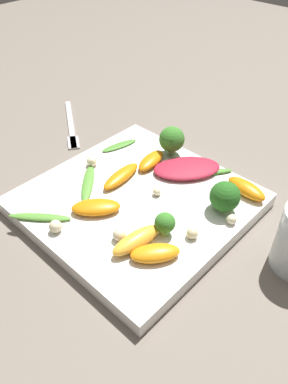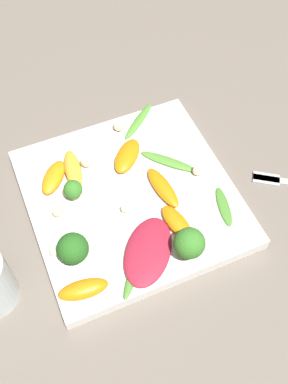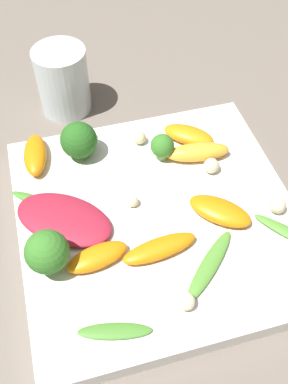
{
  "view_description": "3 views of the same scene",
  "coord_description": "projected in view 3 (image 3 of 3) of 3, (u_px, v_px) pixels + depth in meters",
  "views": [
    {
      "loc": [
        -0.3,
        -0.3,
        0.39
      ],
      "look_at": [
        0.0,
        -0.01,
        0.04
      ],
      "focal_mm": 35.0,
      "sensor_mm": 36.0,
      "label": 1
    },
    {
      "loc": [
        0.34,
        -0.13,
        0.58
      ],
      "look_at": [
        0.01,
        0.02,
        0.03
      ],
      "focal_mm": 42.0,
      "sensor_mm": 36.0,
      "label": 2
    },
    {
      "loc": [
        0.09,
        0.27,
        0.42
      ],
      "look_at": [
        0.01,
        -0.02,
        0.04
      ],
      "focal_mm": 42.0,
      "sensor_mm": 36.0,
      "label": 3
    }
  ],
  "objects": [
    {
      "name": "orange_segment_1",
      "position": [
        35.0,
        155.0,
        0.53
      ],
      "size": [
        0.03,
        0.07,
        0.02
      ],
      "color": "orange",
      "rests_on": "plate"
    },
    {
      "name": "macadamia_nut_3",
      "position": [
        133.0,
        201.0,
        0.49
      ],
      "size": [
        0.01,
        0.01,
        0.01
      ],
      "color": "beige",
      "rests_on": "plate"
    },
    {
      "name": "orange_segment_5",
      "position": [
        159.0,
        248.0,
        0.45
      ],
      "size": [
        0.08,
        0.03,
        0.01
      ],
      "color": "orange",
      "rests_on": "plate"
    },
    {
      "name": "orange_segment_2",
      "position": [
        97.0,
        257.0,
        0.44
      ],
      "size": [
        0.07,
        0.04,
        0.02
      ],
      "color": "orange",
      "rests_on": "plate"
    },
    {
      "name": "orange_segment_0",
      "position": [
        220.0,
        211.0,
        0.48
      ],
      "size": [
        0.07,
        0.07,
        0.02
      ],
      "color": "orange",
      "rests_on": "plate"
    },
    {
      "name": "macadamia_nut_0",
      "position": [
        211.0,
        166.0,
        0.52
      ],
      "size": [
        0.02,
        0.02,
        0.02
      ],
      "color": "beige",
      "rests_on": "plate"
    },
    {
      "name": "orange_segment_3",
      "position": [
        198.0,
        152.0,
        0.53
      ],
      "size": [
        0.08,
        0.03,
        0.02
      ],
      "color": "#FCAD33",
      "rests_on": "plate"
    },
    {
      "name": "macadamia_nut_1",
      "position": [
        139.0,
        138.0,
        0.55
      ],
      "size": [
        0.02,
        0.02,
        0.02
      ],
      "color": "beige",
      "rests_on": "plate"
    },
    {
      "name": "macadamia_nut_2",
      "position": [
        186.0,
        301.0,
        0.41
      ],
      "size": [
        0.02,
        0.02,
        0.02
      ],
      "color": "beige",
      "rests_on": "plate"
    },
    {
      "name": "ground_plane",
      "position": [
        158.0,
        225.0,
        0.5
      ],
      "size": [
        2.4,
        2.4,
        0.0
      ],
      "primitive_type": "plane",
      "color": "#6B6056"
    },
    {
      "name": "arugula_sprig_1",
      "position": [
        210.0,
        265.0,
        0.44
      ],
      "size": [
        0.08,
        0.08,
        0.01
      ],
      "color": "#518E33",
      "rests_on": "plate"
    },
    {
      "name": "arugula_sprig_3",
      "position": [
        115.0,
        331.0,
        0.4
      ],
      "size": [
        0.07,
        0.03,
        0.0
      ],
      "color": "#47842D",
      "rests_on": "plate"
    },
    {
      "name": "orange_segment_4",
      "position": [
        189.0,
        135.0,
        0.55
      ],
      "size": [
        0.07,
        0.06,
        0.02
      ],
      "color": "orange",
      "rests_on": "plate"
    },
    {
      "name": "radicchio_leaf_0",
      "position": [
        64.0,
        219.0,
        0.47
      ],
      "size": [
        0.12,
        0.12,
        0.01
      ],
      "color": "maroon",
      "rests_on": "plate"
    },
    {
      "name": "arugula_sprig_0",
      "position": [
        45.0,
        204.0,
        0.49
      ],
      "size": [
        0.08,
        0.06,
        0.01
      ],
      "color": "#47842D",
      "rests_on": "plate"
    },
    {
      "name": "broccoli_floret_0",
      "position": [
        47.0,
        252.0,
        0.42
      ],
      "size": [
        0.04,
        0.04,
        0.05
      ],
      "color": "#84AD5B",
      "rests_on": "plate"
    },
    {
      "name": "macadamia_nut_4",
      "position": [
        278.0,
        206.0,
        0.48
      ],
      "size": [
        0.02,
        0.02,
        0.02
      ],
      "color": "beige",
      "rests_on": "plate"
    },
    {
      "name": "broccoli_floret_1",
      "position": [
        79.0,
        140.0,
        0.52
      ],
      "size": [
        0.04,
        0.04,
        0.05
      ],
      "color": "#84AD5B",
      "rests_on": "plate"
    },
    {
      "name": "plate",
      "position": [
        158.0,
        219.0,
        0.5
      ],
      "size": [
        0.3,
        0.3,
        0.02
      ],
      "color": "white",
      "rests_on": "ground_plane"
    },
    {
      "name": "broccoli_floret_2",
      "position": [
        162.0,
        146.0,
        0.52
      ],
      "size": [
        0.03,
        0.03,
        0.03
      ],
      "color": "#84AD5B",
      "rests_on": "plate"
    },
    {
      "name": "macadamia_nut_5",
      "position": [
        89.0,
        135.0,
        0.55
      ],
      "size": [
        0.01,
        0.01,
        0.01
      ],
      "color": "beige",
      "rests_on": "plate"
    },
    {
      "name": "drinking_glass",
      "position": [
        63.0,
        81.0,
        0.59
      ],
      "size": [
        0.07,
        0.07,
        0.09
      ],
      "color": "silver",
      "rests_on": "ground_plane"
    }
  ]
}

